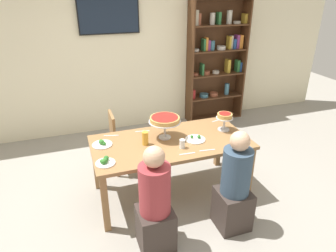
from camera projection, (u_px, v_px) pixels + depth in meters
The scene contains 21 objects.
ground_plane at pixel (171, 192), 3.89m from camera, with size 12.00×12.00×0.00m, color gray.
rear_partition at pixel (128, 50), 5.18m from camera, with size 8.00×0.12×2.80m, color beige.
dining_table at pixel (171, 147), 3.61m from camera, with size 1.85×0.92×0.74m.
bookshelf at pixel (216, 60), 5.59m from camera, with size 1.10×0.30×2.21m.
television at pixel (109, 16), 4.77m from camera, with size 0.97×0.05×0.54m.
diner_near_left at pixel (155, 207), 2.88m from camera, with size 0.34×0.34×1.15m.
diner_near_right at pixel (235, 188), 3.15m from camera, with size 0.34×0.34×1.15m.
chair_far_left at pixel (121, 139), 4.17m from camera, with size 0.40×0.40×0.87m.
deep_dish_pizza_stand at pixel (165, 120), 3.55m from camera, with size 0.38×0.38×0.27m.
personal_pizza_stand at pixel (225, 118), 3.77m from camera, with size 0.22×0.22×0.23m.
salad_plate_near_diner at pixel (102, 144), 3.47m from camera, with size 0.23×0.23×0.07m.
salad_plate_far_diner at pixel (105, 162), 3.11m from camera, with size 0.21×0.21×0.07m.
salad_plate_spare at pixel (195, 139), 3.59m from camera, with size 0.24×0.24×0.06m.
beer_glass_amber_tall at pixel (145, 138), 3.46m from camera, with size 0.07×0.07×0.16m, color gold.
water_glass_clear_near at pixel (182, 144), 3.40m from camera, with size 0.06×0.06×0.10m, color white.
water_glass_clear_far at pixel (160, 157), 3.13m from camera, with size 0.07×0.07×0.12m, color white.
cutlery_fork_near at pixel (111, 136), 3.69m from camera, with size 0.18×0.02×0.01m, color silver.
cutlery_knife_near at pixel (142, 131), 3.80m from camera, with size 0.18×0.02×0.01m, color silver.
cutlery_fork_far at pixel (207, 150), 3.37m from camera, with size 0.18×0.02×0.01m, color silver.
cutlery_knife_far at pixel (187, 154), 3.30m from camera, with size 0.18×0.02×0.01m, color silver.
cutlery_spare_fork at pixel (218, 120), 4.11m from camera, with size 0.18×0.02×0.01m, color silver.
Camera 1 is at (-1.05, -2.98, 2.42)m, focal length 32.34 mm.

